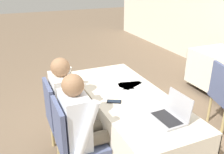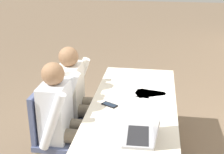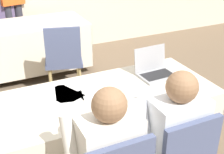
% 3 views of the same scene
% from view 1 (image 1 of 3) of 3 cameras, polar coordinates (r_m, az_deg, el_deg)
% --- Properties ---
extents(ground_plane, '(24.00, 24.00, 0.00)m').
position_cam_1_polar(ground_plane, '(3.13, 3.53, -16.07)').
color(ground_plane, brown).
extents(conference_table_near, '(1.88, 0.79, 0.72)m').
position_cam_1_polar(conference_table_near, '(2.82, 3.80, -7.29)').
color(conference_table_near, beige).
rests_on(conference_table_near, ground_plane).
extents(laptop, '(0.33, 0.28, 0.24)m').
position_cam_1_polar(laptop, '(2.35, 13.18, -8.40)').
color(laptop, '#99999E').
rests_on(laptop, conference_table_near).
extents(cell_phone, '(0.13, 0.16, 0.01)m').
position_cam_1_polar(cell_phone, '(2.59, 0.47, -5.63)').
color(cell_phone, black).
rests_on(cell_phone, conference_table_near).
extents(paper_beside_laptop, '(0.27, 0.33, 0.00)m').
position_cam_1_polar(paper_beside_laptop, '(2.97, 4.38, -1.88)').
color(paper_beside_laptop, white).
rests_on(paper_beside_laptop, conference_table_near).
extents(paper_centre_table, '(0.25, 0.32, 0.00)m').
position_cam_1_polar(paper_centre_table, '(2.78, 3.38, -3.70)').
color(paper_centre_table, white).
rests_on(paper_centre_table, conference_table_near).
extents(paper_left_edge, '(0.31, 0.36, 0.00)m').
position_cam_1_polar(paper_left_edge, '(3.01, 3.92, -1.57)').
color(paper_left_edge, white).
rests_on(paper_left_edge, conference_table_near).
extents(chair_near_left, '(0.44, 0.44, 0.91)m').
position_cam_1_polar(chair_near_left, '(2.84, -11.36, -8.62)').
color(chair_near_left, tan).
rests_on(chair_near_left, ground_plane).
extents(chair_near_right, '(0.44, 0.44, 0.91)m').
position_cam_1_polar(chair_near_right, '(2.45, -8.74, -14.08)').
color(chair_near_right, tan).
rests_on(chair_near_right, ground_plane).
extents(person_checkered_shirt, '(0.50, 0.52, 1.17)m').
position_cam_1_polar(person_checkered_shirt, '(2.78, -9.53, -5.42)').
color(person_checkered_shirt, '#665B4C').
rests_on(person_checkered_shirt, ground_plane).
extents(person_white_shirt, '(0.50, 0.52, 1.17)m').
position_cam_1_polar(person_white_shirt, '(2.38, -6.53, -10.47)').
color(person_white_shirt, '#665B4C').
rests_on(person_white_shirt, ground_plane).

